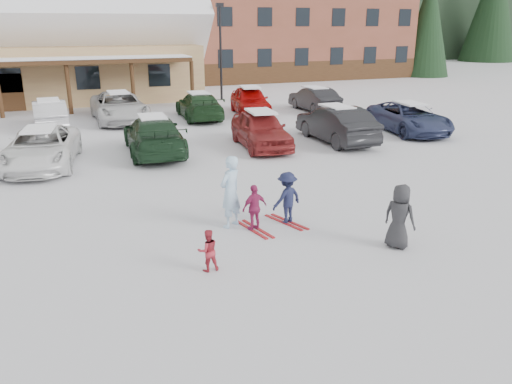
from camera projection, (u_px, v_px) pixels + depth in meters
name	position (u px, v px, depth m)	size (l,w,h in m)	color
ground	(259.00, 247.00, 11.64)	(160.00, 160.00, 0.00)	silver
lamp_post	(221.00, 46.00, 33.26)	(0.50, 0.25, 6.24)	black
conifer_1	(429.00, 10.00, 48.08)	(4.84, 4.84, 11.22)	black
conifer_3	(159.00, 22.00, 50.99)	(3.96, 3.96, 9.18)	black
conifer_4	(381.00, 10.00, 61.73)	(5.06, 5.06, 11.73)	black
adult_skier	(230.00, 192.00, 12.53)	(0.68, 0.45, 1.86)	#B0D5F1
toddler_red	(208.00, 250.00, 10.38)	(0.45, 0.35, 0.92)	#B02937
child_navy	(287.00, 198.00, 12.84)	(0.89, 0.51, 1.37)	#161A39
skis_child_navy	(286.00, 222.00, 13.05)	(0.20, 1.40, 0.03)	#A4171C
child_magenta	(255.00, 208.00, 12.41)	(0.70, 0.29, 1.19)	#9F2458
skis_child_magenta	(255.00, 229.00, 12.60)	(0.20, 1.40, 0.03)	#A4171C
bystander_dark	(399.00, 216.00, 11.39)	(0.74, 0.48, 1.52)	#29292C
parked_car_2	(41.00, 148.00, 17.99)	(2.32, 5.03, 1.40)	white
parked_car_3	(154.00, 135.00, 19.75)	(2.10, 5.16, 1.50)	#19351F
parked_car_4	(261.00, 129.00, 20.81)	(1.80, 4.48, 1.53)	maroon
parked_car_5	(336.00, 124.00, 21.74)	(1.67, 4.78, 1.57)	black
parked_car_6	(409.00, 118.00, 23.75)	(2.32, 5.04, 1.40)	navy
parked_car_9	(50.00, 114.00, 24.59)	(1.49, 4.29, 1.41)	silver
parked_car_10	(119.00, 107.00, 26.37)	(2.58, 5.59, 1.55)	silver
parked_car_11	(199.00, 106.00, 27.15)	(1.98, 4.87, 1.41)	#1C3D1F
parked_car_12	(250.00, 101.00, 28.52)	(1.83, 4.56, 1.55)	#AF0909
parked_car_13	(314.00, 99.00, 29.59)	(1.48, 4.23, 1.40)	black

